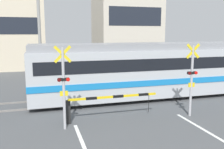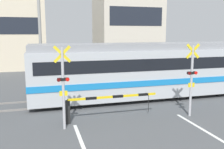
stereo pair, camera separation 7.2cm
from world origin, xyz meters
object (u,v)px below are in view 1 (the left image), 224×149
Objects in this scene: crossing_signal_right at (192,77)px; pedestrian at (95,68)px; crossing_barrier_far at (117,76)px; crossing_barrier_near at (95,103)px; crossing_signal_left at (64,84)px; commuter_train at (172,67)px.

crossing_signal_right reaches higher than pedestrian.
crossing_signal_right is (1.36, -7.04, 1.07)m from crossing_barrier_far.
crossing_signal_left is at bearing -156.57° from crossing_barrier_near.
commuter_train is 4.08× the size of crossing_barrier_near.
crossing_barrier_far is at bearing 64.67° from crossing_barrier_near.
commuter_train reaches higher than crossing_barrier_far.
crossing_signal_left is at bearing -109.19° from pedestrian.
crossing_barrier_near is at bearing -150.33° from commuter_train.
crossing_barrier_far is at bearing 100.94° from crossing_signal_right.
pedestrian reaches higher than crossing_barrier_far.
crossing_signal_right is at bearing -7.61° from crossing_barrier_near.
commuter_train is 5.05× the size of crossing_signal_left.
crossing_signal_right is 10.35m from pedestrian.
crossing_barrier_near is 1.24× the size of crossing_signal_right.
pedestrian is (2.14, 9.47, 0.17)m from crossing_barrier_near.
commuter_train is at bearing 28.50° from crossing_signal_left.
pedestrian is (-3.45, 6.28, -0.77)m from commuter_train.
crossing_signal_right is at bearing -77.24° from pedestrian.
crossing_barrier_far is 7.25m from crossing_signal_right.
crossing_barrier_near is 4.58m from crossing_signal_right.
commuter_train is at bearing 29.67° from crossing_barrier_near.
crossing_signal_left is (-1.36, -0.59, 1.07)m from crossing_barrier_near.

